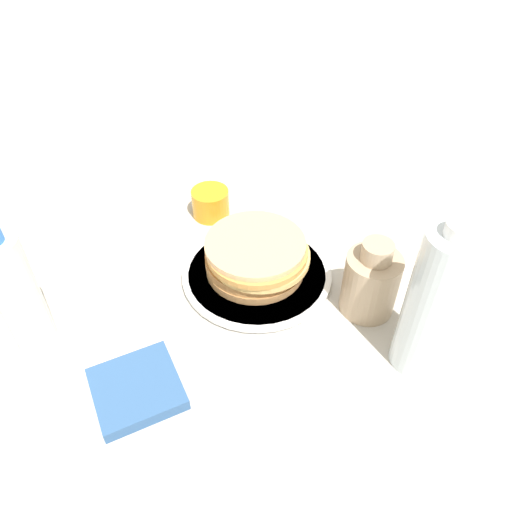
% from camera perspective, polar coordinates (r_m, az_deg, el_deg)
% --- Properties ---
extents(ground_plane, '(4.00, 4.00, 0.00)m').
position_cam_1_polar(ground_plane, '(0.87, 0.10, -2.37)').
color(ground_plane, '#BCB7AD').
extents(plate, '(0.26, 0.26, 0.01)m').
position_cam_1_polar(plate, '(0.86, -0.00, -1.96)').
color(plate, white).
rests_on(plate, ground_plane).
extents(pancake_stack, '(0.18, 0.18, 0.06)m').
position_cam_1_polar(pancake_stack, '(0.84, 0.05, -0.07)').
color(pancake_stack, '#B5814C').
rests_on(pancake_stack, plate).
extents(juice_glass, '(0.07, 0.07, 0.06)m').
position_cam_1_polar(juice_glass, '(0.99, -5.22, 6.05)').
color(juice_glass, orange).
rests_on(juice_glass, ground_plane).
extents(cream_jug, '(0.09, 0.09, 0.14)m').
position_cam_1_polar(cream_jug, '(0.80, 12.98, -2.87)').
color(cream_jug, tan).
rests_on(cream_jug, ground_plane).
extents(water_bottle_near, '(0.08, 0.08, 0.26)m').
position_cam_1_polar(water_bottle_near, '(0.70, 19.78, -5.12)').
color(water_bottle_near, silver).
rests_on(water_bottle_near, ground_plane).
extents(water_bottle_mid, '(0.06, 0.06, 0.21)m').
position_cam_1_polar(water_bottle_mid, '(0.78, -25.66, -3.84)').
color(water_bottle_mid, silver).
rests_on(water_bottle_mid, ground_plane).
extents(napkin, '(0.12, 0.12, 0.02)m').
position_cam_1_polar(napkin, '(0.73, -13.47, -14.54)').
color(napkin, '#33598C').
rests_on(napkin, ground_plane).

